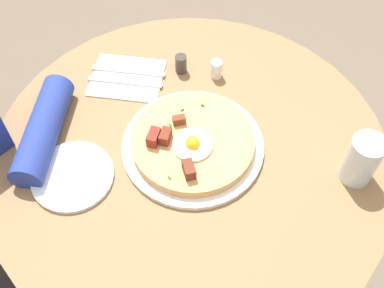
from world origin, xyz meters
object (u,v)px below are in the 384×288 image
object	(u,v)px
fork	(128,71)
salt_shaker	(217,69)
bread_plate	(72,176)
pepper_shaker	(181,64)
knife	(125,82)
water_glass	(362,160)
breakfast_pizza	(193,143)
pizza_plate	(194,147)
dining_table	(190,191)

from	to	relation	value
fork	salt_shaker	xyz separation A→B (m)	(-0.16, -0.14, 0.02)
bread_plate	salt_shaker	size ratio (longest dim) A/B	3.68
pepper_shaker	knife	bearing A→B (deg)	61.42
salt_shaker	pepper_shaker	distance (m)	0.09
pepper_shaker	fork	bearing A→B (deg)	46.87
water_glass	fork	bearing A→B (deg)	12.57
knife	breakfast_pizza	bearing A→B (deg)	138.42
pizza_plate	breakfast_pizza	bearing A→B (deg)	80.15
breakfast_pizza	knife	xyz separation A→B (m)	(0.25, -0.03, -0.02)
bread_plate	fork	distance (m)	0.31
dining_table	fork	size ratio (longest dim) A/B	4.82
fork	pizza_plate	bearing A→B (deg)	133.36
water_glass	pepper_shaker	bearing A→B (deg)	3.75
bread_plate	breakfast_pizza	bearing A→B (deg)	-120.79
breakfast_pizza	bread_plate	world-z (taller)	breakfast_pizza
dining_table	fork	bearing A→B (deg)	-13.46
fork	water_glass	bearing A→B (deg)	157.46
pizza_plate	water_glass	bearing A→B (deg)	-148.08
dining_table	bread_plate	bearing A→B (deg)	59.06
dining_table	knife	distance (m)	0.31
knife	salt_shaker	bearing A→B (deg)	-164.97
breakfast_pizza	pepper_shaker	bearing A→B (deg)	-39.77
breakfast_pizza	salt_shaker	world-z (taller)	breakfast_pizza
water_glass	pepper_shaker	world-z (taller)	water_glass
pizza_plate	salt_shaker	world-z (taller)	salt_shaker
bread_plate	pepper_shaker	bearing A→B (deg)	-82.54
salt_shaker	bread_plate	bearing A→B (deg)	86.60
pizza_plate	bread_plate	xyz separation A→B (m)	(0.13, 0.23, -0.00)
pizza_plate	fork	distance (m)	0.28
pizza_plate	breakfast_pizza	xyz separation A→B (m)	(0.00, 0.00, 0.02)
salt_shaker	breakfast_pizza	bearing A→B (deg)	118.68
pepper_shaker	breakfast_pizza	bearing A→B (deg)	140.23
fork	knife	xyz separation A→B (m)	(-0.02, 0.03, 0.00)
fork	salt_shaker	bearing A→B (deg)	-174.33
fork	pepper_shaker	size ratio (longest dim) A/B	3.84
fork	pepper_shaker	world-z (taller)	pepper_shaker
knife	pepper_shaker	xyz separation A→B (m)	(-0.07, -0.12, 0.02)
pizza_plate	salt_shaker	distance (m)	0.22
salt_shaker	pepper_shaker	xyz separation A→B (m)	(0.07, 0.05, 0.00)
dining_table	knife	world-z (taller)	knife
fork	pepper_shaker	xyz separation A→B (m)	(-0.09, -0.09, 0.02)
breakfast_pizza	knife	size ratio (longest dim) A/B	1.46
bread_plate	salt_shaker	distance (m)	0.42
water_glass	dining_table	bearing A→B (deg)	32.85
dining_table	salt_shaker	size ratio (longest dim) A/B	18.70
water_glass	salt_shaker	xyz separation A→B (m)	(0.40, -0.02, -0.03)
fork	water_glass	distance (m)	0.57
pizza_plate	pepper_shaker	size ratio (longest dim) A/B	6.54
fork	knife	size ratio (longest dim) A/B	1.00
breakfast_pizza	fork	bearing A→B (deg)	-12.08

